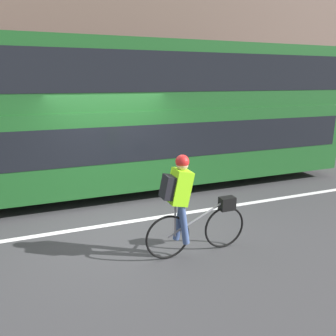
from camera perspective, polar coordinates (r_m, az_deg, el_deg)
name	(u,v)px	position (r m, az deg, el deg)	size (l,w,h in m)	color
ground_plane	(124,225)	(6.65, -7.72, -9.86)	(80.00, 80.00, 0.00)	#38383A
road_center_line	(122,223)	(6.75, -7.97, -9.42)	(50.00, 0.14, 0.01)	silver
sidewalk_curb	(88,163)	(11.43, -13.84, 0.82)	(60.00, 1.69, 0.13)	#A8A399
building_facade	(74,16)	(12.27, -16.04, 24.09)	(60.00, 0.30, 9.66)	brown
bus	(149,111)	(8.58, -3.41, 9.95)	(10.67, 2.45, 3.66)	black
cyclist_on_bike	(188,203)	(5.21, 3.43, -6.11)	(1.77, 0.32, 1.70)	black
trash_bin	(217,139)	(12.80, 8.55, 4.95)	(0.46, 0.46, 0.90)	#515156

